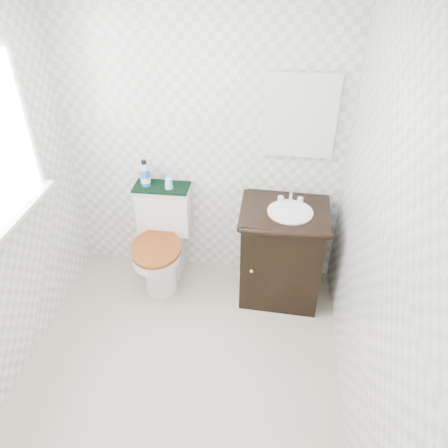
% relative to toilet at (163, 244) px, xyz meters
% --- Properties ---
extents(floor, '(2.40, 2.40, 0.00)m').
position_rel_toilet_xyz_m(floor, '(0.33, -0.97, -0.37)').
color(floor, '#BFB39A').
rests_on(floor, ground).
extents(wall_back, '(2.40, 0.00, 2.40)m').
position_rel_toilet_xyz_m(wall_back, '(0.33, 0.23, 0.83)').
color(wall_back, white).
rests_on(wall_back, ground).
extents(wall_front, '(2.40, 0.00, 2.40)m').
position_rel_toilet_xyz_m(wall_front, '(0.33, -2.17, 0.83)').
color(wall_front, white).
rests_on(wall_front, ground).
extents(wall_right, '(0.00, 2.40, 2.40)m').
position_rel_toilet_xyz_m(wall_right, '(1.43, -0.97, 0.83)').
color(wall_right, white).
rests_on(wall_right, ground).
extents(mirror, '(0.50, 0.02, 0.60)m').
position_rel_toilet_xyz_m(mirror, '(1.05, 0.21, 1.08)').
color(mirror, silver).
rests_on(mirror, wall_back).
extents(toilet, '(0.47, 0.66, 0.84)m').
position_rel_toilet_xyz_m(toilet, '(0.00, 0.00, 0.00)').
color(toilet, white).
rests_on(toilet, floor).
extents(vanity, '(0.68, 0.59, 0.92)m').
position_rel_toilet_xyz_m(vanity, '(1.00, -0.06, 0.07)').
color(vanity, black).
rests_on(vanity, floor).
extents(trash_bin, '(0.24, 0.21, 0.28)m').
position_rel_toilet_xyz_m(trash_bin, '(0.77, -0.17, -0.22)').
color(trash_bin, silver).
rests_on(trash_bin, floor).
extents(towel, '(0.45, 0.22, 0.02)m').
position_rel_toilet_xyz_m(towel, '(0.00, 0.12, 0.48)').
color(towel, black).
rests_on(towel, toilet).
extents(mouthwash_bottle, '(0.08, 0.08, 0.22)m').
position_rel_toilet_xyz_m(mouthwash_bottle, '(-0.12, 0.12, 0.59)').
color(mouthwash_bottle, blue).
rests_on(mouthwash_bottle, towel).
extents(cup, '(0.07, 0.07, 0.08)m').
position_rel_toilet_xyz_m(cup, '(0.07, 0.10, 0.53)').
color(cup, '#93D3F1').
rests_on(cup, towel).
extents(soap_bar, '(0.07, 0.05, 0.02)m').
position_rel_toilet_xyz_m(soap_bar, '(0.96, 0.08, 0.46)').
color(soap_bar, '#1A7C81').
rests_on(soap_bar, vanity).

